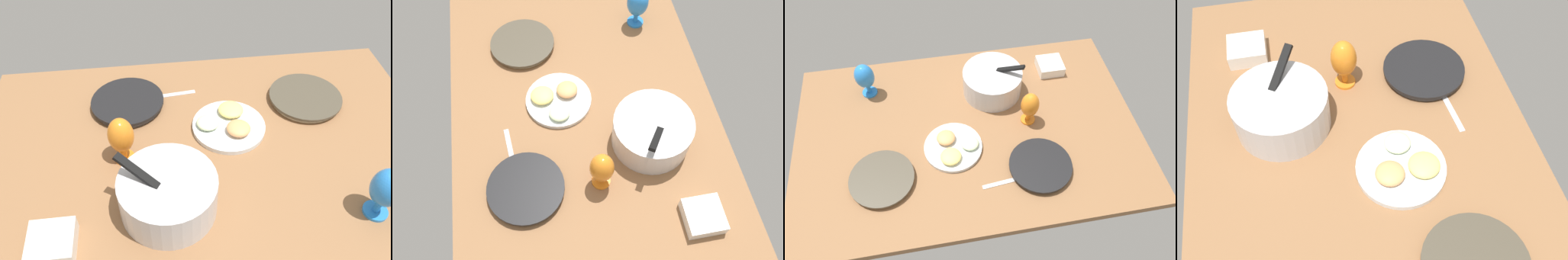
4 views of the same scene
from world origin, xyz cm
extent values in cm
cube|color=#8C603D|center=(0.00, 0.00, -2.00)|extent=(160.00, 104.00, 4.00)
cylinder|color=beige|center=(-40.04, -20.51, 0.85)|extent=(25.45, 25.45, 1.70)
cylinder|color=#494233|center=(-40.04, -20.51, 2.21)|extent=(27.66, 27.66, 1.02)
cylinder|color=#4C4C51|center=(27.88, -25.93, 0.96)|extent=(25.19, 25.19, 1.91)
cylinder|color=black|center=(27.88, -25.93, 2.49)|extent=(27.38, 27.38, 1.15)
cylinder|color=silver|center=(15.89, 22.24, 6.55)|extent=(29.06, 29.06, 13.09)
cylinder|color=white|center=(15.89, 22.24, 10.47)|extent=(26.15, 26.15, 2.36)
cube|color=black|center=(20.98, 22.24, 14.13)|extent=(19.08, 13.35, 11.97)
cylinder|color=silver|center=(-8.12, -9.20, 0.90)|extent=(26.23, 26.23, 1.80)
ellipsoid|color=beige|center=(-0.54, -9.84, 3.12)|extent=(8.09, 8.09, 2.65)
ellipsoid|color=#F2A566|center=(-10.78, -5.29, 3.52)|extent=(8.49, 8.49, 3.43)
ellipsoid|color=#F9E072|center=(-9.87, -15.44, 3.30)|extent=(9.26, 9.26, 3.01)
cylinder|color=#287FDB|center=(-45.31, 31.49, 0.50)|extent=(7.40, 7.40, 1.00)
cylinder|color=#287FDB|center=(-45.31, 31.49, 3.19)|extent=(2.00, 2.00, 4.38)
ellipsoid|color=#287FDB|center=(-45.31, 31.49, 11.97)|extent=(9.40, 9.40, 13.17)
cylinder|color=orange|center=(29.16, 0.76, 0.50)|extent=(6.80, 6.80, 1.00)
cylinder|color=orange|center=(29.16, 0.76, 2.78)|extent=(2.00, 2.00, 3.55)
ellipsoid|color=orange|center=(29.16, 0.76, 11.14)|extent=(8.44, 8.44, 13.18)
cube|color=white|center=(48.91, 31.83, 2.63)|extent=(12.84, 12.84, 5.27)
cube|color=#F9E072|center=(48.91, 31.83, 4.32)|extent=(10.53, 10.53, 1.69)
cube|color=silver|center=(10.43, -30.33, 0.30)|extent=(18.09, 3.55, 0.60)
camera|label=1|loc=(16.71, 93.98, 104.61)|focal=37.72mm
camera|label=2|loc=(85.31, -14.29, 134.41)|focal=37.16mm
camera|label=3|loc=(-12.03, -101.74, 140.33)|focal=33.90mm
camera|label=4|loc=(-76.75, 13.39, 113.82)|focal=42.53mm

